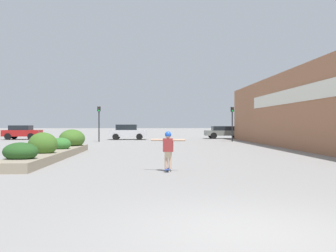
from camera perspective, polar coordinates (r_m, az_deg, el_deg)
name	(u,v)px	position (r m, az deg, el deg)	size (l,w,h in m)	color
ground_plane	(246,231)	(6.05, 11.81, -15.45)	(300.00, 300.00, 0.00)	gray
building_wall_right	(327,105)	(21.76, 23.05, 2.91)	(0.67, 42.25, 5.28)	#9E6647
planter_box	(56,148)	(19.57, -16.68, -3.19)	(1.51, 11.58, 1.33)	gray
skateboard	(168,170)	(13.04, 0.02, -6.66)	(0.30, 0.62, 0.09)	navy
skateboarder	(168,146)	(12.96, 0.02, -3.10)	(1.20, 0.35, 1.30)	tan
car_leftmost	(224,132)	(43.14, 8.53, -0.89)	(4.43, 1.98, 1.42)	slate
car_center_left	(22,132)	(43.01, -21.36, -0.85)	(3.85, 2.02, 1.52)	maroon
car_center_right	(310,131)	(46.74, 20.83, -0.74)	(4.54, 1.95, 1.53)	#BCBCC1
car_rightmost	(128,132)	(39.98, -6.17, -0.88)	(3.96, 1.99, 1.61)	#BCBCC1
traffic_light_left	(99,118)	(35.54, -10.48, 1.27)	(0.28, 0.30, 3.30)	black
traffic_light_right	(232,118)	(35.83, 9.77, 1.24)	(0.28, 0.30, 3.27)	black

